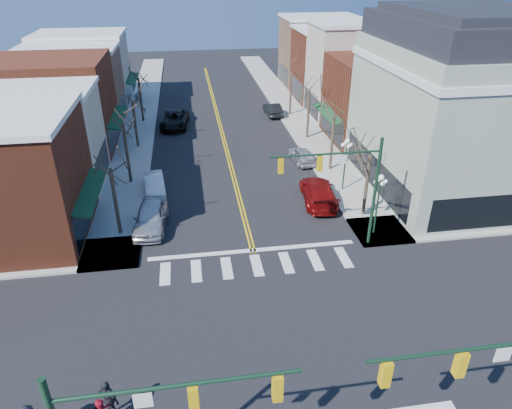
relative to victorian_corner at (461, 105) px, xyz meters
name	(u,v)px	position (x,y,z in m)	size (l,w,h in m)	color
ground	(277,341)	(-16.50, -14.50, -6.66)	(160.00, 160.00, 0.00)	black
sidewalk_left	(128,177)	(-25.25, 5.50, -6.58)	(3.50, 70.00, 0.15)	#9E9B93
sidewalk_right	(330,165)	(-7.75, 5.50, -6.58)	(3.50, 70.00, 0.15)	#9E9B93
bldg_left_stucco_a	(31,142)	(-32.00, 5.00, -2.91)	(10.00, 7.00, 7.50)	#BCB19B
bldg_left_brick_b	(54,106)	(-32.00, 13.00, -2.41)	(10.00, 9.00, 8.50)	#612817
bldg_left_tan	(72,88)	(-32.00, 21.25, -2.76)	(10.00, 7.50, 7.80)	#89664B
bldg_left_stucco_b	(85,71)	(-32.00, 29.00, -2.56)	(10.00, 8.00, 8.20)	#BCB19B
bldg_right_brick_a	(383,100)	(-1.00, 11.25, -2.66)	(10.00, 8.50, 8.00)	#612817
bldg_right_stucco	(357,72)	(-1.00, 19.00, -1.66)	(10.00, 7.00, 10.00)	#BCB19B
bldg_right_brick_b	(336,66)	(-1.00, 26.50, -2.41)	(10.00, 8.00, 8.50)	#612817
bldg_right_tan	(319,52)	(-1.00, 34.50, -2.16)	(10.00, 8.00, 9.00)	#89664B
victorian_corner	(461,105)	(0.00, 0.00, 0.00)	(12.25, 14.25, 13.30)	#98A690
traffic_mast_near_right	(505,384)	(-10.95, -21.90, -1.95)	(6.60, 0.28, 7.20)	#14331E
traffic_mast_far_right	(347,179)	(-10.95, -7.10, -1.95)	(6.60, 0.28, 7.20)	#14331E
lamppost_corner	(379,194)	(-8.30, -6.00, -3.70)	(0.36, 0.36, 4.33)	#14331E
lamppost_midblock	(346,156)	(-8.30, 0.50, -3.70)	(0.36, 0.36, 4.33)	#14331E
tree_left_a	(116,203)	(-24.90, -3.50, -4.28)	(0.24, 0.24, 4.76)	#382B21
tree_left_b	(127,154)	(-24.90, 4.50, -4.14)	(0.24, 0.24, 5.04)	#382B21
tree_left_c	(135,125)	(-24.90, 12.50, -4.38)	(0.24, 0.24, 4.55)	#382B21
tree_left_d	(141,100)	(-24.90, 20.50, -4.21)	(0.24, 0.24, 4.90)	#382B21
tree_right_a	(366,186)	(-8.10, -3.50, -4.35)	(0.24, 0.24, 4.62)	#382B21
tree_right_b	(332,142)	(-8.10, 4.50, -4.07)	(0.24, 0.24, 5.18)	#382B21
tree_right_c	(308,115)	(-8.10, 12.50, -4.24)	(0.24, 0.24, 4.83)	#382B21
tree_right_d	(291,94)	(-8.10, 20.50, -4.17)	(0.24, 0.24, 4.97)	#382B21
car_left_near	(151,217)	(-22.90, -2.93, -5.80)	(2.02, 5.02, 1.71)	silver
car_left_mid	(154,184)	(-22.90, 2.51, -5.97)	(1.46, 4.20, 1.38)	white
car_left_far	(174,119)	(-21.39, 18.27, -5.84)	(2.71, 5.88, 1.63)	black
car_right_near	(319,192)	(-10.70, -0.99, -5.83)	(2.30, 5.67, 1.64)	maroon
car_right_mid	(302,155)	(-10.10, 6.61, -5.97)	(1.61, 4.01, 1.37)	silver
car_right_far	(273,109)	(-10.10, 20.69, -5.95)	(1.50, 4.31, 1.42)	black
pedestrian_dark_a	(108,398)	(-23.80, -17.50, -5.61)	(1.05, 0.44, 1.79)	#222129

